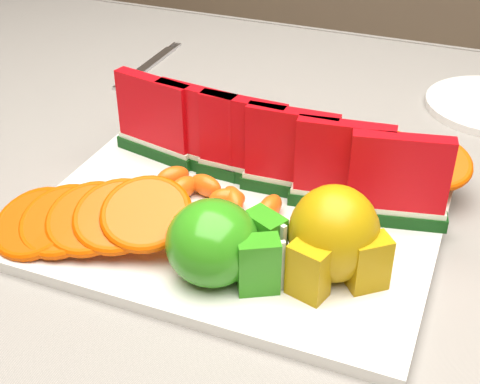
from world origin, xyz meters
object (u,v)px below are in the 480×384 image
(apple_cluster, at_px, (221,245))
(pear_cluster, at_px, (334,238))
(platter, at_px, (235,221))
(fork, at_px, (149,66))

(apple_cluster, bearing_deg, pear_cluster, 23.29)
(apple_cluster, xyz_separation_m, pear_cluster, (0.09, 0.04, 0.01))
(platter, relative_size, apple_cluster, 3.59)
(fork, bearing_deg, apple_cluster, -54.15)
(platter, bearing_deg, apple_cluster, -75.35)
(pear_cluster, bearing_deg, platter, 157.21)
(pear_cluster, bearing_deg, apple_cluster, -156.71)
(apple_cluster, distance_m, fork, 0.52)
(apple_cluster, bearing_deg, fork, 125.85)
(platter, xyz_separation_m, pear_cluster, (0.11, -0.05, 0.04))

